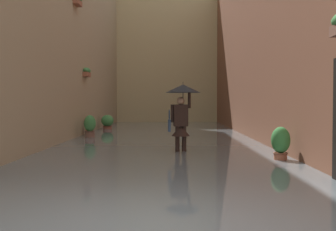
{
  "coord_description": "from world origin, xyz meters",
  "views": [
    {
      "loc": [
        -0.35,
        4.64,
        1.46
      ],
      "look_at": [
        -0.23,
        -7.15,
        1.06
      ],
      "focal_mm": 45.52,
      "sensor_mm": 36.0,
      "label": 1
    }
  ],
  "objects_px": {
    "potted_plant_near_right": "(90,127)",
    "potted_plant_mid_left": "(281,143)",
    "potted_plant_far_right": "(89,127)",
    "potted_plant_mid_right": "(107,122)",
    "person_wading": "(182,105)"
  },
  "relations": [
    {
      "from": "potted_plant_near_right",
      "to": "potted_plant_mid_right",
      "type": "relative_size",
      "value": 1.18
    },
    {
      "from": "person_wading",
      "to": "potted_plant_near_right",
      "type": "distance_m",
      "value": 5.58
    },
    {
      "from": "person_wading",
      "to": "potted_plant_far_right",
      "type": "height_order",
      "value": "person_wading"
    },
    {
      "from": "person_wading",
      "to": "potted_plant_far_right",
      "type": "bearing_deg",
      "value": -56.79
    },
    {
      "from": "person_wading",
      "to": "potted_plant_mid_right",
      "type": "distance_m",
      "value": 9.6
    },
    {
      "from": "potted_plant_near_right",
      "to": "person_wading",
      "type": "bearing_deg",
      "value": 127.21
    },
    {
      "from": "potted_plant_far_right",
      "to": "potted_plant_near_right",
      "type": "distance_m",
      "value": 1.07
    },
    {
      "from": "potted_plant_far_right",
      "to": "potted_plant_mid_left",
      "type": "relative_size",
      "value": 0.91
    },
    {
      "from": "person_wading",
      "to": "potted_plant_far_right",
      "type": "distance_m",
      "value": 6.56
    },
    {
      "from": "person_wading",
      "to": "potted_plant_mid_right",
      "type": "height_order",
      "value": "person_wading"
    },
    {
      "from": "potted_plant_far_right",
      "to": "potted_plant_near_right",
      "type": "height_order",
      "value": "potted_plant_near_right"
    },
    {
      "from": "potted_plant_mid_left",
      "to": "person_wading",
      "type": "bearing_deg",
      "value": -35.51
    },
    {
      "from": "person_wading",
      "to": "potted_plant_mid_left",
      "type": "bearing_deg",
      "value": 144.49
    },
    {
      "from": "potted_plant_near_right",
      "to": "potted_plant_mid_left",
      "type": "bearing_deg",
      "value": 132.96
    },
    {
      "from": "person_wading",
      "to": "potted_plant_mid_right",
      "type": "bearing_deg",
      "value": -69.31
    }
  ]
}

